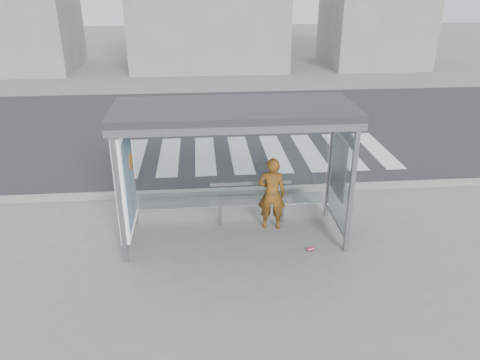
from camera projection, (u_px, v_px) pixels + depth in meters
name	position (u px, v px, depth m)	size (l,w,h in m)	color
ground	(235.00, 236.00, 9.16)	(80.00, 80.00, 0.00)	slate
road	(219.00, 128.00, 15.53)	(30.00, 10.00, 0.01)	black
curb	(229.00, 191.00, 10.91)	(30.00, 0.18, 0.12)	gray
crosswalk	(258.00, 153.00, 13.34)	(7.55, 3.00, 0.00)	silver
bus_shelter	(214.00, 140.00, 8.38)	(4.25, 1.65, 2.62)	gray
building_left	(9.00, 10.00, 23.51)	(6.00, 5.00, 6.00)	gray
building_center	(208.00, 18.00, 24.52)	(8.00, 5.00, 5.00)	gray
person	(272.00, 194.00, 9.20)	(0.55, 0.36, 1.50)	#DD5114
bench	(251.00, 201.00, 9.44)	(1.65, 0.31, 0.85)	slate
soda_can	(310.00, 249.00, 8.68)	(0.07, 0.07, 0.14)	#BF3866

